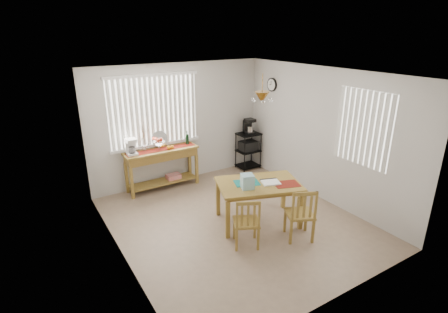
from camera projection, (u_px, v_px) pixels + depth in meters
ground at (235, 222)px, 6.25m from camera, size 4.00×4.50×0.01m
room_shell at (236, 130)px, 5.68m from camera, size 4.20×4.70×2.70m
sideboard at (162, 159)px, 7.37m from camera, size 1.56×0.44×0.88m
sideboard_items at (148, 145)px, 7.12m from camera, size 1.48×0.37×0.67m
wire_cart at (248, 147)px, 8.50m from camera, size 0.52×0.42×0.89m
cart_items at (249, 126)px, 8.33m from camera, size 0.21×0.25×0.37m
dining_table at (259, 188)px, 6.03m from camera, size 1.61×1.31×0.75m
table_items at (253, 182)px, 5.84m from camera, size 1.04×0.82×0.24m
chair_left at (247, 223)px, 5.41m from camera, size 0.53×0.53×0.85m
chair_right at (300, 214)px, 5.59m from camera, size 0.56×0.56×0.91m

